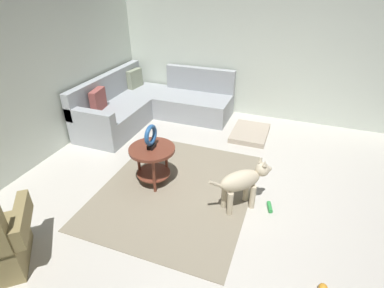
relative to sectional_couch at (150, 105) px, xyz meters
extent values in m
cube|color=beige|center=(-1.99, -2.02, -0.34)|extent=(6.00, 6.00, 0.10)
cube|color=silver|center=(-1.99, 0.92, 1.06)|extent=(6.00, 0.12, 2.70)
cube|color=silver|center=(0.95, -2.02, 1.06)|extent=(0.12, 6.00, 2.70)
cube|color=gray|center=(-1.84, -1.32, -0.28)|extent=(2.30, 1.90, 0.01)
cube|color=#9EA3A8|center=(-0.26, 0.38, -0.08)|extent=(2.20, 0.85, 0.42)
cube|color=#9EA3A8|center=(-0.26, 0.74, 0.36)|extent=(2.20, 0.14, 0.46)
cube|color=#9EA3A8|center=(0.42, -0.74, -0.08)|extent=(0.85, 1.40, 0.42)
cube|color=#9EA3A8|center=(0.77, -0.74, 0.36)|extent=(0.14, 1.40, 0.46)
cube|color=#9EA3A8|center=(-1.28, 0.38, 0.24)|extent=(0.16, 0.85, 0.22)
cube|color=gray|center=(0.49, 0.59, 0.30)|extent=(0.39, 0.18, 0.38)
cube|color=#994C47|center=(-0.76, 0.59, 0.30)|extent=(0.39, 0.18, 0.38)
cube|color=olive|center=(-3.32, -0.39, 0.22)|extent=(0.52, 0.46, 0.22)
cylinder|color=brown|center=(-1.80, -0.97, 0.23)|extent=(0.60, 0.60, 0.04)
cylinder|color=brown|center=(-1.80, -0.97, -0.14)|extent=(0.45, 0.45, 0.02)
cylinder|color=brown|center=(-1.80, -0.75, -0.04)|extent=(0.04, 0.04, 0.50)
cylinder|color=brown|center=(-1.98, -1.07, -0.04)|extent=(0.04, 0.04, 0.50)
cylinder|color=brown|center=(-1.61, -1.07, -0.04)|extent=(0.04, 0.04, 0.50)
cube|color=black|center=(-1.80, -0.97, 0.28)|extent=(0.12, 0.08, 0.05)
torus|color=#265999|center=(-1.80, -0.97, 0.44)|extent=(0.28, 0.06, 0.28)
cube|color=#B2A38E|center=(-0.01, -1.94, -0.24)|extent=(0.80, 0.60, 0.09)
cylinder|color=beige|center=(-1.74, -2.21, -0.13)|extent=(0.07, 0.07, 0.32)
cylinder|color=beige|center=(-1.84, -2.31, -0.13)|extent=(0.07, 0.07, 0.32)
cylinder|color=beige|center=(-1.96, -1.99, -0.13)|extent=(0.07, 0.07, 0.32)
cylinder|color=beige|center=(-2.06, -2.09, -0.13)|extent=(0.07, 0.07, 0.32)
ellipsoid|color=beige|center=(-1.90, -2.15, 0.12)|extent=(0.52, 0.53, 0.24)
sphere|color=beige|center=(-1.69, -2.37, 0.19)|extent=(0.17, 0.17, 0.17)
ellipsoid|color=beige|center=(-1.64, -2.42, 0.17)|extent=(0.13, 0.13, 0.07)
cone|color=beige|center=(-1.66, -2.33, 0.30)|extent=(0.06, 0.06, 0.07)
cone|color=beige|center=(-1.73, -2.39, 0.30)|extent=(0.06, 0.06, 0.07)
cylinder|color=beige|center=(-2.11, -1.93, 0.16)|extent=(0.17, 0.17, 0.16)
sphere|color=orange|center=(-2.72, -3.12, -0.25)|extent=(0.08, 0.08, 0.08)
cylinder|color=green|center=(-1.79, -2.52, -0.26)|extent=(0.18, 0.09, 0.05)
camera|label=1|loc=(-4.69, -2.59, 2.21)|focal=27.80mm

